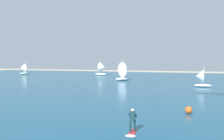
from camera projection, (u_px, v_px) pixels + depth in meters
name	position (u px, v px, depth m)	size (l,w,h in m)	color
ocean	(161.00, 83.00, 53.75)	(160.00, 90.00, 0.10)	navy
kitesurfer	(132.00, 124.00, 17.01)	(0.77, 2.00, 1.67)	red
sailboat_leading	(23.00, 69.00, 84.28)	(3.30, 3.67, 4.08)	silver
sailboat_far_left	(200.00, 78.00, 45.68)	(3.14, 2.64, 3.72)	silver
sailboat_trailing	(125.00, 71.00, 60.04)	(4.21, 4.49, 4.99)	silver
sailboat_near_shore	(102.00, 69.00, 79.12)	(4.16, 3.58, 4.75)	white
marker_buoy	(189.00, 110.00, 23.24)	(0.68, 0.68, 0.68)	#E55919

